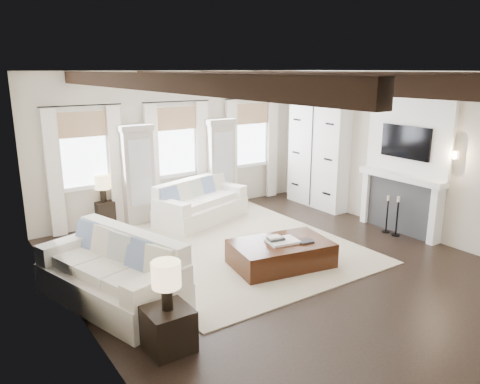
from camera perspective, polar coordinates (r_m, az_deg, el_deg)
ground at (r=8.02m, az=4.75°, el=-9.05°), size 7.50×7.50×0.00m
room_shell at (r=8.61m, az=5.16°, el=5.74°), size 6.54×7.54×3.22m
area_rug at (r=8.89m, az=-1.03°, el=-6.50°), size 3.96×4.74×0.02m
sofa_back at (r=10.25m, az=-4.99°, el=-1.53°), size 2.30×1.57×0.90m
sofa_left at (r=6.98m, az=-14.98°, el=-9.70°), size 1.65×2.51×0.99m
ottoman at (r=7.98m, az=4.99°, el=-7.53°), size 1.78×1.28×0.43m
tray at (r=7.89m, az=5.19°, el=-5.98°), size 0.56×0.46×0.04m
book_lower at (r=7.87m, az=4.38°, el=-5.69°), size 0.29×0.24×0.04m
book_upper at (r=7.83m, az=4.18°, el=-5.51°), size 0.25×0.21×0.03m
book_loose at (r=7.93m, az=7.99°, el=-5.99°), size 0.27×0.22×0.03m
side_table_front at (r=5.81m, az=-8.71°, el=-16.18°), size 0.52×0.52×0.52m
lamp_front at (r=5.50m, az=-8.98°, el=-10.23°), size 0.34×0.34×0.59m
side_table_back at (r=10.24m, az=-16.17°, el=-2.61°), size 0.37×0.37×0.55m
lamp_back at (r=10.06m, az=-16.44°, el=1.00°), size 0.33×0.33×0.57m
candlestick_near at (r=9.82m, az=18.58°, el=-3.20°), size 0.16×0.16×0.80m
candlestick_far at (r=9.96m, az=17.48°, el=-2.94°), size 0.16×0.16×0.77m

